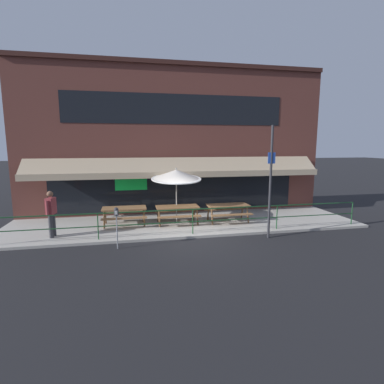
% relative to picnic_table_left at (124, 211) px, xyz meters
% --- Properties ---
extents(ground_plane, '(120.00, 120.00, 0.00)m').
position_rel_picnic_table_left_xyz_m(ground_plane, '(2.56, -2.04, -0.71)').
color(ground_plane, black).
extents(patio_deck, '(15.00, 4.00, 0.10)m').
position_rel_picnic_table_left_xyz_m(patio_deck, '(2.56, -0.04, -0.66)').
color(patio_deck, '#ADA89E').
rests_on(patio_deck, ground).
extents(restaurant_building, '(15.00, 1.60, 7.31)m').
position_rel_picnic_table_left_xyz_m(restaurant_building, '(2.56, 2.18, 2.92)').
color(restaurant_building, brown).
rests_on(restaurant_building, ground).
extents(patio_railing, '(13.84, 0.04, 0.97)m').
position_rel_picnic_table_left_xyz_m(patio_railing, '(2.56, -1.74, 0.09)').
color(patio_railing, '#194723').
rests_on(patio_railing, patio_deck).
extents(picnic_table_left, '(1.80, 1.42, 0.76)m').
position_rel_picnic_table_left_xyz_m(picnic_table_left, '(0.00, 0.00, 0.00)').
color(picnic_table_left, brown).
rests_on(picnic_table_left, patio_deck).
extents(picnic_table_centre, '(1.80, 1.42, 0.76)m').
position_rel_picnic_table_left_xyz_m(picnic_table_centre, '(2.21, -0.17, 0.00)').
color(picnic_table_centre, brown).
rests_on(picnic_table_centre, patio_deck).
extents(picnic_table_right, '(1.80, 1.42, 0.76)m').
position_rel_picnic_table_left_xyz_m(picnic_table_right, '(4.43, -0.29, 0.00)').
color(picnic_table_right, brown).
rests_on(picnic_table_right, patio_deck).
extents(patio_umbrella_centre, '(2.14, 2.14, 2.39)m').
position_rel_picnic_table_left_xyz_m(patio_umbrella_centre, '(2.21, 0.08, 1.47)').
color(patio_umbrella_centre, '#B7B2A8').
rests_on(patio_umbrella_centre, patio_deck).
extents(pedestrian_walking, '(0.32, 0.61, 1.71)m').
position_rel_picnic_table_left_xyz_m(pedestrian_walking, '(-2.56, -1.11, 0.35)').
color(pedestrian_walking, '#333338').
rests_on(pedestrian_walking, patio_deck).
extents(parking_meter_near, '(0.15, 0.16, 1.42)m').
position_rel_picnic_table_left_xyz_m(parking_meter_near, '(-0.19, -2.61, 0.44)').
color(parking_meter_near, gray).
rests_on(parking_meter_near, ground).
extents(street_sign_pole, '(0.28, 0.09, 4.14)m').
position_rel_picnic_table_left_xyz_m(street_sign_pole, '(5.30, -2.50, 1.42)').
color(street_sign_pole, '#2D2D33').
rests_on(street_sign_pole, ground).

